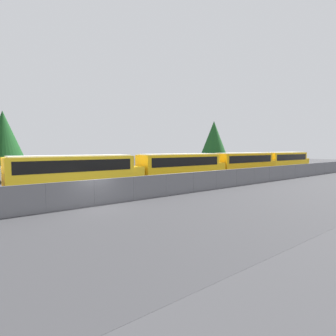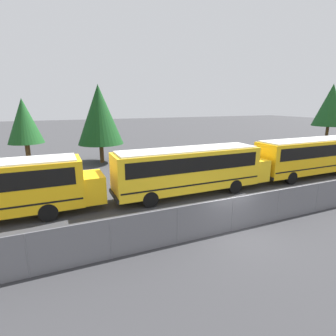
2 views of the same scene
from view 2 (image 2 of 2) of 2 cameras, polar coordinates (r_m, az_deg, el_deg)
The scene contains 7 objects.
ground_plane at distance 14.14m, azimuth 13.59°, elevation -13.20°, with size 200.00×200.00×0.00m, color #38383A.
fence at distance 13.75m, azimuth 13.81°, elevation -9.76°, with size 97.97×0.07×1.82m.
school_bus_3 at distance 18.42m, azimuth 5.13°, elevation 0.15°, with size 11.81×2.52×3.34m.
school_bus_4 at distance 26.31m, azimuth 28.86°, elevation 2.63°, with size 11.81×2.52×3.34m.
tree_0 at distance 28.43m, azimuth -28.85°, elevation 8.89°, with size 3.23×3.23×6.83m.
tree_1 at distance 29.16m, azimuth -14.71°, elevation 11.14°, with size 4.78×4.78×8.28m.
tree_2 at distance 47.58m, azimuth 31.94°, elevation 11.52°, with size 4.78×4.78×9.17m.
Camera 2 is at (-7.84, -9.90, 6.36)m, focal length 28.00 mm.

